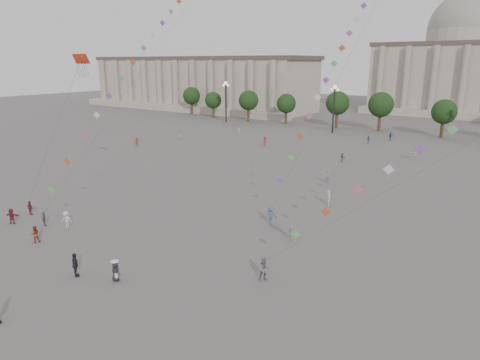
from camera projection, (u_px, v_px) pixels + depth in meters
The scene contains 28 objects.
ground at pixel (147, 271), 32.94m from camera, with size 360.00×360.00×0.00m, color #5A5755.
hall_west at pixel (198, 83), 146.24m from camera, with size 84.00×26.22×17.20m.
hall_central at pixel (459, 66), 130.90m from camera, with size 48.30×34.30×35.50m.
tree_row at pixel (413, 110), 92.92m from camera, with size 137.12×5.12×8.00m.
lamp_post_far_west at pixel (226, 94), 111.07m from camera, with size 2.00×0.90×10.65m.
lamp_post_mid_west at pixel (334, 100), 94.42m from camera, with size 2.00×0.90×10.65m.
person_crowd_0 at pixel (390, 136), 87.11m from camera, with size 1.06×0.44×1.80m, color #38527E.
person_crowd_1 at pixel (180, 135), 88.15m from camera, with size 0.87×0.68×1.78m, color #BBBCB7.
person_crowd_2 at pixel (137, 142), 81.17m from camera, with size 1.10×0.63×1.70m, color maroon.
person_crowd_4 at pixel (414, 154), 70.08m from camera, with size 1.79×0.57×1.93m, color silver.
person_crowd_6 at pixel (291, 233), 38.37m from camera, with size 0.95×0.55×1.48m, color slate.
person_crowd_10 at pixel (239, 131), 95.05m from camera, with size 0.54×0.36×1.48m, color #B2B2AE.
person_crowd_12 at pixel (342, 157), 68.57m from camera, with size 1.38×0.44×1.49m, color slate.
person_crowd_13 at pixel (329, 198), 47.86m from camera, with size 0.65×0.43×1.80m, color silver.
person_crowd_16 at pixel (368, 139), 83.63m from camera, with size 1.01×0.42×1.72m, color slate.
person_crowd_17 at pixel (265, 141), 81.30m from camera, with size 1.22×0.70×1.89m, color #A02B34.
person_crowd_18 at pixel (328, 177), 56.41m from camera, with size 0.68×0.45×1.87m, color slate.
person_crowd_19 at pixel (66, 219), 41.46m from camera, with size 1.06×0.61×1.64m, color silver.
tourist_0 at pixel (30, 208), 44.91m from camera, with size 0.88×0.37×1.51m, color maroon.
tourist_1 at pixel (75, 265), 31.91m from camera, with size 1.10×0.46×1.88m, color black.
tourist_2 at pixel (12, 216), 42.43m from camera, with size 1.47×0.47×1.58m, color maroon.
tourist_3 at pixel (44, 219), 41.81m from camera, with size 0.88×0.37×1.50m, color slate.
kite_flyer_0 at pixel (35, 234), 38.04m from camera, with size 0.76×0.59×1.57m, color brown.
kite_flyer_1 at pixel (271, 216), 42.13m from camera, with size 1.22×0.70×1.89m, color #37567D.
kite_flyer_2 at pixel (264, 269), 31.34m from camera, with size 0.88×0.69×1.81m, color slate.
hat_person at pixel (115, 271), 31.32m from camera, with size 0.76×0.60×1.69m.
dragon_kite at pixel (81, 66), 45.97m from camera, with size 2.23×3.89×15.98m.
kite_train_west at pixel (175, 12), 58.43m from camera, with size 15.36×50.77×66.39m.
Camera 1 is at (23.08, -20.24, 15.62)m, focal length 32.00 mm.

